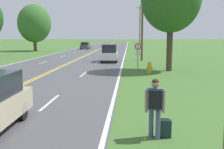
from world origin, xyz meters
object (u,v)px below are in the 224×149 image
at_px(traffic_sign, 138,50).
at_px(suitcase, 164,129).
at_px(car_dark_grey_sedan_mid_near, 85,45).
at_px(fire_hydrant, 149,67).
at_px(hitchhiker_person, 155,102).
at_px(tree_mid_treeline, 34,23).
at_px(car_white_suv_approaching, 110,53).

bearing_deg(traffic_sign, suitcase, -88.86).
bearing_deg(suitcase, car_dark_grey_sedan_mid_near, 14.30).
xyz_separation_m(suitcase, fire_hydrant, (0.56, 14.16, 0.19)).
bearing_deg(hitchhiker_person, fire_hydrant, -0.48).
height_order(suitcase, traffic_sign, traffic_sign).
relative_size(tree_mid_treeline, car_dark_grey_sedan_mid_near, 2.03).
distance_m(hitchhiker_person, fire_hydrant, 14.31).
xyz_separation_m(car_white_suv_approaching, car_dark_grey_sedan_mid_near, (-7.31, 29.05, -0.24)).
height_order(traffic_sign, tree_mid_treeline, tree_mid_treeline).
distance_m(hitchhiker_person, traffic_sign, 16.12).
xyz_separation_m(suitcase, car_dark_grey_sedan_mid_near, (-10.56, 52.32, 0.52)).
bearing_deg(traffic_sign, fire_hydrant, -64.57).
xyz_separation_m(hitchhiker_person, fire_hydrant, (0.84, 14.27, -0.61)).
relative_size(fire_hydrant, car_dark_grey_sedan_mid_near, 0.21).
xyz_separation_m(fire_hydrant, car_white_suv_approaching, (-3.81, 9.12, 0.57)).
bearing_deg(traffic_sign, tree_mid_treeline, 123.40).
height_order(hitchhiker_person, tree_mid_treeline, tree_mid_treeline).
bearing_deg(traffic_sign, hitchhiker_person, -89.88).
relative_size(fire_hydrant, traffic_sign, 0.38).
distance_m(suitcase, car_white_suv_approaching, 23.51).
relative_size(traffic_sign, car_dark_grey_sedan_mid_near, 0.54).
relative_size(tree_mid_treeline, car_white_suv_approaching, 2.06).
relative_size(hitchhiker_person, car_white_suv_approaching, 0.41).
distance_m(fire_hydrant, tree_mid_treeline, 35.81).
bearing_deg(car_dark_grey_sedan_mid_near, hitchhiker_person, -168.04).
xyz_separation_m(traffic_sign, car_white_suv_approaching, (-2.94, 7.28, -0.72)).
height_order(hitchhiker_person, traffic_sign, traffic_sign).
relative_size(suitcase, car_dark_grey_sedan_mid_near, 0.13).
relative_size(hitchhiker_person, car_dark_grey_sedan_mid_near, 0.41).
bearing_deg(tree_mid_treeline, suitcase, -66.90).
height_order(fire_hydrant, car_white_suv_approaching, car_white_suv_approaching).
distance_m(suitcase, fire_hydrant, 14.17).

